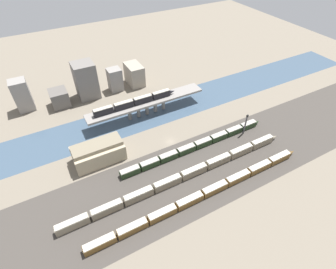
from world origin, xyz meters
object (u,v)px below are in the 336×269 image
Objects in this scene: train_yard_far at (197,145)px; warehouse_building at (98,152)px; train_on_bridge at (135,102)px; train_yard_mid at (184,176)px; signal_tower at (245,124)px; train_yard_near at (205,193)px.

warehouse_building is at bearing 160.80° from train_yard_far.
train_on_bridge is at bearing 37.55° from warehouse_building.
train_on_bridge reaches higher than warehouse_building.
train_on_bridge is 0.43× the size of train_yard_mid.
train_on_bridge is at bearing 90.25° from train_yard_mid.
train_yard_far is 48.63m from warehouse_building.
signal_tower is (74.21, -18.75, 1.54)m from warehouse_building.
train_yard_far is (16.55, -38.47, -8.92)m from train_on_bridge.
train_yard_mid is 1.37× the size of train_yard_far.
train_yard_mid is 42.20m from warehouse_building.
train_on_bridge is 53.25m from train_yard_mid.
warehouse_building is at bearing 127.96° from train_yard_near.
train_yard_far is at bearing 40.79° from train_yard_mid.
train_yard_mid is at bearing 105.93° from train_yard_near.
train_yard_near is 53.75m from warehouse_building.
train_yard_far is at bearing 64.04° from train_yard_near.
train_on_bridge reaches higher than signal_tower.
signal_tower is at bearing 14.19° from train_yard_mid.
train_yard_near is (3.73, -64.81, -8.91)m from train_on_bridge.
train_yard_near is 4.44× the size of warehouse_building.
train_yard_mid is at bearing -165.81° from signal_tower.
train_on_bridge is 3.91× the size of signal_tower.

